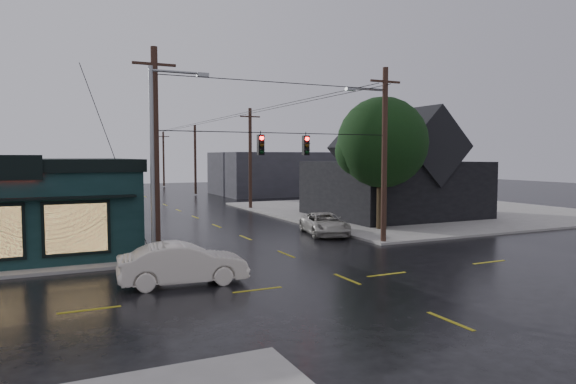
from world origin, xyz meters
name	(u,v)px	position (x,y,z in m)	size (l,w,h in m)	color
ground_plane	(347,279)	(0.00, 0.00, 0.00)	(160.00, 160.00, 0.00)	black
sidewalk_ne	(417,210)	(20.00, 20.00, 0.07)	(28.00, 28.00, 0.15)	gray
ne_building	(393,164)	(15.00, 17.00, 4.47)	(12.60, 11.60, 8.75)	black
corner_tree	(382,143)	(9.52, 10.91, 6.00)	(6.17, 6.17, 8.96)	black
utility_pole_nw	(158,264)	(-6.50, 6.50, 0.00)	(2.00, 0.32, 10.15)	black
utility_pole_ne	(383,244)	(6.50, 6.50, 0.00)	(2.00, 0.32, 10.15)	black
utility_pole_far_a	(251,209)	(6.50, 28.00, 0.00)	(2.00, 0.32, 9.65)	black
utility_pole_far_b	(196,195)	(6.50, 48.00, 0.00)	(2.00, 0.32, 9.15)	black
utility_pole_far_c	(164,187)	(6.50, 68.00, 0.00)	(2.00, 0.32, 9.15)	black
span_signal_assembly	(284,145)	(0.10, 6.50, 5.70)	(13.00, 0.48, 1.23)	black
streetlight_nw	(154,267)	(-6.80, 5.80, 0.00)	(5.40, 0.30, 9.15)	gray
streetlight_ne	(383,241)	(7.00, 7.20, 0.00)	(5.40, 0.30, 9.15)	gray
bg_building_west	(16,185)	(-14.00, 40.00, 2.20)	(12.00, 10.00, 4.40)	#3A2D2A
bg_building_east	(271,173)	(16.00, 45.00, 2.80)	(14.00, 12.00, 5.60)	#2B2C31
sedan_cream	(183,264)	(-6.35, 2.05, 0.83)	(1.76, 5.04, 1.66)	beige
suv_silver	(325,224)	(5.08, 10.94, 0.71)	(2.34, 5.08, 1.41)	#A8A49B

